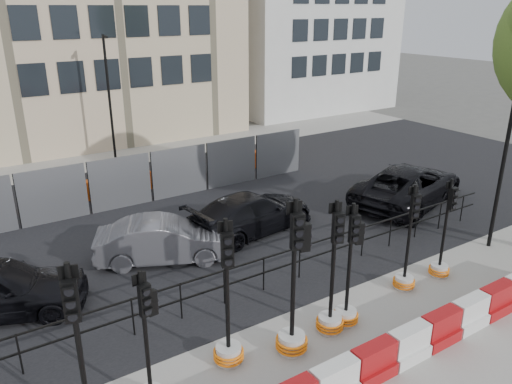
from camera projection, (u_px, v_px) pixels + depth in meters
ground at (290, 312)px, 12.46m from camera, size 120.00×120.00×0.00m
sidewalk_near at (379, 383)px, 10.10m from camera, size 40.00×6.00×0.02m
road at (174, 218)px, 17.96m from camera, size 40.00×14.00×0.03m
sidewalk_far at (100, 158)px, 25.03m from camera, size 40.00×4.00×0.02m
kerb_railing at (264, 268)px, 13.17m from camera, size 18.00×0.04×1.00m
heras_fencing at (157, 177)px, 20.27m from camera, size 14.33×1.72×2.00m
lamp_post_far at (109, 96)px, 23.36m from camera, size 0.12×0.56×6.00m
lamp_post_near at (507, 149)px, 14.76m from camera, size 0.12×0.56×6.00m
barrier_row at (373, 363)px, 10.14m from camera, size 13.60×0.50×0.80m
traffic_signal_b at (150, 376)px, 9.32m from camera, size 0.58×0.58×2.92m
traffic_signal_c at (228, 335)px, 10.47m from camera, size 0.66×0.66×3.36m
traffic_signal_d at (293, 318)px, 10.75m from camera, size 0.72×0.72×3.64m
traffic_signal_e at (331, 306)px, 11.50m from camera, size 0.65×0.65×3.31m
traffic_signal_f at (348, 297)px, 11.77m from camera, size 0.61×0.61×3.12m
traffic_signal_g at (406, 268)px, 13.30m from camera, size 0.59×0.59×2.98m
traffic_signal_h at (441, 257)px, 13.94m from camera, size 0.57×0.57×2.91m
car_b at (164, 240)px, 14.79m from camera, size 4.39×5.05×1.32m
car_c at (251, 213)px, 16.72m from camera, size 3.30×5.24×1.35m
car_d at (408, 185)px, 19.07m from camera, size 5.47×6.85×1.53m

